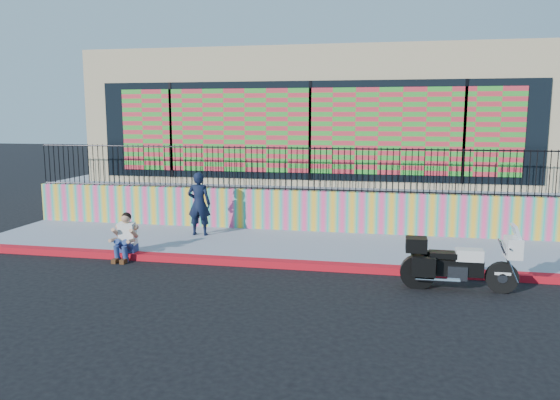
# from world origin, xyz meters

# --- Properties ---
(ground) EXTENTS (90.00, 90.00, 0.00)m
(ground) POSITION_xyz_m (0.00, 0.00, 0.00)
(ground) COLOR black
(ground) RESTS_ON ground
(red_curb) EXTENTS (16.00, 0.30, 0.15)m
(red_curb) POSITION_xyz_m (0.00, 0.00, 0.07)
(red_curb) COLOR red
(red_curb) RESTS_ON ground
(sidewalk) EXTENTS (16.00, 3.00, 0.15)m
(sidewalk) POSITION_xyz_m (0.00, 1.65, 0.07)
(sidewalk) COLOR gray
(sidewalk) RESTS_ON ground
(mural_wall) EXTENTS (16.00, 0.20, 1.10)m
(mural_wall) POSITION_xyz_m (0.00, 3.25, 0.70)
(mural_wall) COLOR #FF4384
(mural_wall) RESTS_ON sidewalk
(metal_fence) EXTENTS (15.80, 0.04, 1.20)m
(metal_fence) POSITION_xyz_m (0.00, 3.25, 1.85)
(metal_fence) COLOR black
(metal_fence) RESTS_ON mural_wall
(elevated_platform) EXTENTS (16.00, 10.00, 1.25)m
(elevated_platform) POSITION_xyz_m (0.00, 8.35, 0.62)
(elevated_platform) COLOR gray
(elevated_platform) RESTS_ON ground
(storefront_building) EXTENTS (14.00, 8.06, 4.00)m
(storefront_building) POSITION_xyz_m (0.00, 8.13, 3.25)
(storefront_building) COLOR tan
(storefront_building) RESTS_ON elevated_platform
(police_motorcycle) EXTENTS (2.12, 0.70, 1.32)m
(police_motorcycle) POSITION_xyz_m (3.57, -0.89, 0.55)
(police_motorcycle) COLOR black
(police_motorcycle) RESTS_ON ground
(police_officer) EXTENTS (0.64, 0.44, 1.68)m
(police_officer) POSITION_xyz_m (-2.64, 2.11, 0.99)
(police_officer) COLOR black
(police_officer) RESTS_ON sidewalk
(seated_man) EXTENTS (0.54, 0.71, 1.06)m
(seated_man) POSITION_xyz_m (-3.64, -0.12, 0.45)
(seated_man) COLOR navy
(seated_man) RESTS_ON ground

